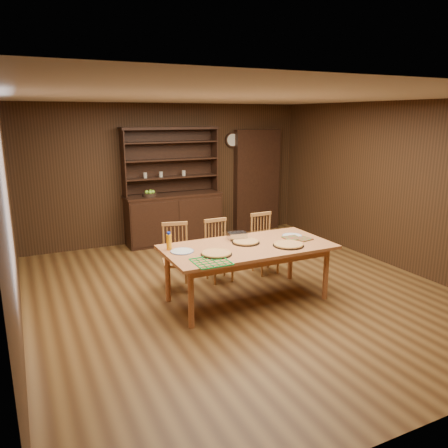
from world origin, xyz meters
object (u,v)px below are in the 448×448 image
chair_left (176,254)px  chair_right (263,241)px  dining_table (248,251)px  chair_center (218,248)px  juice_bottle (169,242)px  china_hutch (173,212)px

chair_left → chair_right: chair_left is taller
dining_table → chair_center: bearing=91.7°
chair_center → juice_bottle: juice_bottle is taller
dining_table → chair_right: size_ratio=2.34×
china_hutch → chair_left: (-0.72, -2.17, -0.11)m
chair_center → juice_bottle: size_ratio=3.99×
chair_left → chair_right: size_ratio=1.00×
dining_table → juice_bottle: 1.02m
dining_table → chair_center: chair_center is taller
chair_left → chair_right: (1.43, 0.02, -0.00)m
dining_table → china_hutch: bearing=89.3°
dining_table → chair_center: (-0.03, 0.86, -0.20)m
dining_table → juice_bottle: size_ratio=9.50×
china_hutch → dining_table: (-0.04, -3.02, 0.09)m
chair_center → juice_bottle: bearing=-147.9°
china_hutch → juice_bottle: size_ratio=9.54×
dining_table → juice_bottle: juice_bottle is taller
china_hutch → chair_left: bearing=-108.3°
juice_bottle → china_hutch: bearing=69.9°
chair_left → chair_right: 1.43m
chair_left → chair_right: bearing=13.7°
dining_table → chair_right: (0.75, 0.86, -0.19)m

